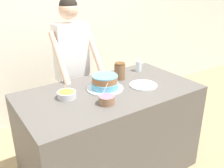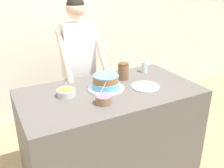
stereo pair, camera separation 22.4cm
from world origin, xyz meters
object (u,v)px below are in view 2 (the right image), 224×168
Objects in this scene: drinking_glass at (144,67)px; ceramic_plate at (145,86)px; stoneware_jar at (123,71)px; cake at (106,82)px; frosting_bowl_orange at (66,92)px; frosting_bowl_purple at (104,99)px; person_baker at (78,57)px.

ceramic_plate is (-0.24, -0.36, -0.05)m from drinking_glass.
drinking_glass is 0.68× the size of stoneware_jar.
frosting_bowl_orange reaches higher than cake.
frosting_bowl_purple is 0.95× the size of stoneware_jar.
person_baker is 0.71m from frosting_bowl_orange.
frosting_bowl_orange reaches higher than ceramic_plate.
cake is at bearing -159.92° from drinking_glass.
frosting_bowl_orange is 1.07× the size of frosting_bowl_purple.
frosting_bowl_orange is (-0.38, 0.02, -0.03)m from cake.
stoneware_jar is at bearing 26.75° from cake.
frosting_bowl_orange is 1.49× the size of drinking_glass.
ceramic_plate is at bearing -123.35° from drinking_glass.
person_baker is at bearing 60.03° from frosting_bowl_orange.
cake is at bearing 60.08° from frosting_bowl_purple.
stoneware_jar reaches higher than frosting_bowl_purple.
cake is 2.02× the size of stoneware_jar.
stoneware_jar reaches higher than cake.
person_baker is 0.74m from drinking_glass.
person_baker is 0.58m from stoneware_jar.
stoneware_jar is at bearing 9.88° from frosting_bowl_orange.
cake is 1.98× the size of frosting_bowl_orange.
person_baker is at bearing 81.97° from frosting_bowl_purple.
frosting_bowl_purple reaches higher than drinking_glass.
person_baker is at bearing 115.71° from ceramic_plate.
cake is 0.30m from stoneware_jar.
person_baker is 10.02× the size of stoneware_jar.
frosting_bowl_orange is at bearing 128.05° from frosting_bowl_purple.
frosting_bowl_purple is (-0.13, -0.90, -0.11)m from person_baker.
person_baker is 6.39× the size of ceramic_plate.
cake reaches higher than ceramic_plate.
frosting_bowl_purple is 0.88m from drinking_glass.
frosting_bowl_orange is at bearing 176.68° from cake.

